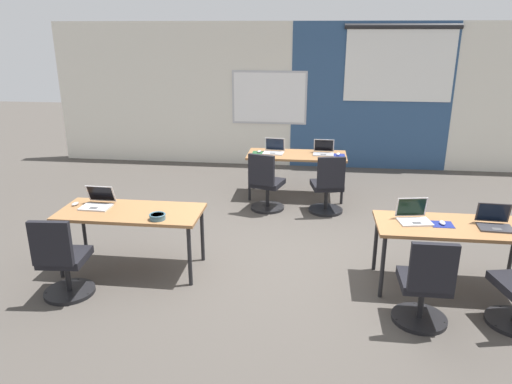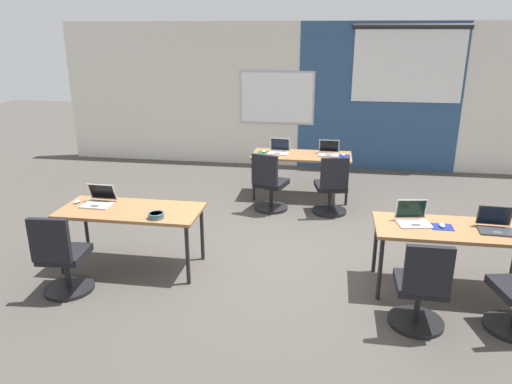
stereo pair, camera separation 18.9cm
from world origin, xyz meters
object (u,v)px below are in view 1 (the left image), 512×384
object	(u,v)px
desk_near_right	(454,230)
chair_near_right_inner	(425,289)
mouse_far_left	(259,151)
laptop_near_right_end	(495,222)
laptop_near_left_end	(97,202)
desk_near_left	(131,216)
chair_far_left	(266,187)
snack_bowl	(157,216)
laptop_far_right	(324,151)
mouse_near_left_end	(75,204)
chair_far_right	(328,189)
desk_far_center	(297,158)
chair_near_left_end	(63,264)
laptop_near_right_inner	(414,217)
laptop_far_left	(274,150)
mouse_near_right_inner	(442,223)
mouse_far_right	(338,154)

from	to	relation	value
desk_near_right	chair_near_right_inner	bearing A→B (deg)	-118.76
mouse_far_left	laptop_near_right_end	xyz separation A→B (m)	(2.76, -2.83, 0.03)
desk_near_right	laptop_near_left_end	world-z (taller)	laptop_near_left_end
desk_near_left	laptop_near_left_end	bearing A→B (deg)	168.36
chair_far_left	snack_bowl	size ratio (longest dim) A/B	5.18
desk_near_left	desk_near_right	world-z (taller)	same
desk_near_left	chair_near_right_inner	world-z (taller)	chair_near_right_inner
desk_near_right	laptop_far_right	distance (m)	3.15
laptop_near_left_end	mouse_near_left_end	world-z (taller)	laptop_near_left_end
mouse_near_left_end	laptop_near_left_end	bearing A→B (deg)	-0.27
chair_far_left	chair_far_right	size ratio (longest dim) A/B	1.00
desk_near_left	chair_far_right	bearing A→B (deg)	42.57
laptop_near_right_end	mouse_near_left_end	bearing A→B (deg)	-177.87
desk_far_center	laptop_near_left_end	distance (m)	3.48
chair_near_left_end	laptop_near_right_end	xyz separation A→B (m)	(4.37, 0.70, 0.39)
laptop_near_right_inner	laptop_near_left_end	bearing A→B (deg)	169.73
desk_near_left	mouse_near_left_end	distance (m)	0.71
desk_near_left	laptop_far_left	world-z (taller)	laptop_far_left
mouse_near_right_inner	snack_bowl	distance (m)	3.00
laptop_near_left_end	laptop_near_right_end	world-z (taller)	laptop_near_right_end
desk_near_right	laptop_near_left_end	xyz separation A→B (m)	(-3.92, 0.09, 0.11)
mouse_far_right	laptop_near_right_inner	bearing A→B (deg)	-76.16
chair_near_right_inner	mouse_far_left	bearing A→B (deg)	-61.39
chair_near_right_inner	laptop_near_left_end	bearing A→B (deg)	-13.57
mouse_far_left	laptop_far_right	size ratio (longest dim) A/B	0.33
laptop_near_right_inner	chair_near_right_inner	xyz separation A→B (m)	(-0.01, -0.83, -0.39)
chair_near_right_inner	snack_bowl	bearing A→B (deg)	-11.39
desk_near_right	laptop_near_right_end	world-z (taller)	laptop_near_right_end
desk_far_center	chair_near_right_inner	size ratio (longest dim) A/B	1.74
mouse_far_left	mouse_near_right_inner	bearing A→B (deg)	-51.56
mouse_far_left	chair_near_right_inner	size ratio (longest dim) A/B	0.12
laptop_far_left	chair_near_right_inner	world-z (taller)	laptop_far_left
desk_far_center	mouse_far_right	bearing A→B (deg)	1.12
laptop_far_left	chair_near_left_end	bearing A→B (deg)	-111.64
mouse_near_right_inner	mouse_far_right	size ratio (longest dim) A/B	0.94
laptop_far_right	chair_far_right	size ratio (longest dim) A/B	0.37
chair_near_right_inner	mouse_near_right_inner	bearing A→B (deg)	-110.94
chair_far_left	desk_near_left	bearing A→B (deg)	73.88
chair_far_left	chair_far_right	distance (m)	0.93
chair_near_right_inner	desk_near_left	bearing A→B (deg)	-13.85
laptop_near_right_inner	desk_near_left	bearing A→B (deg)	171.29
chair_near_left_end	chair_far_left	bearing A→B (deg)	-127.68
laptop_near_right_end	chair_near_right_inner	xyz separation A→B (m)	(-0.81, -0.76, -0.39)
desk_far_center	laptop_far_left	xyz separation A→B (m)	(-0.38, 0.04, 0.11)
desk_far_center	chair_far_left	size ratio (longest dim) A/B	1.74
laptop_near_right_end	mouse_near_right_inner	world-z (taller)	laptop_near_right_end
laptop_far_left	mouse_far_right	size ratio (longest dim) A/B	3.32
laptop_near_right_end	laptop_near_left_end	bearing A→B (deg)	-177.93
desk_near_left	mouse_near_left_end	world-z (taller)	mouse_near_left_end
mouse_near_left_end	mouse_far_right	distance (m)	4.13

